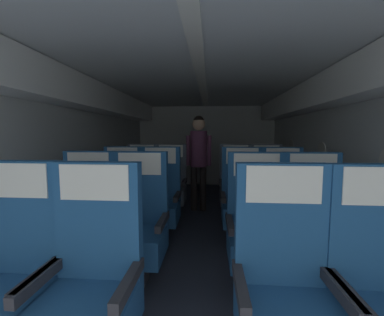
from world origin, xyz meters
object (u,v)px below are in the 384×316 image
Objects in this scene: seat_b_right_aisle at (314,231)px; seat_d_left_aisle at (170,186)px; seat_b_left_aisle at (138,227)px; seat_b_right_window at (257,230)px; seat_c_right_window at (242,202)px; seat_d_right_window at (236,187)px; seat_c_left_window at (121,200)px; seat_c_right_aisle at (283,203)px; seat_c_left_aisle at (159,200)px; seat_d_left_window at (141,185)px; flight_attendant at (199,153)px; seat_a_left_window at (9,281)px; seat_a_right_window at (285,294)px; seat_d_right_aisle at (267,187)px; seat_b_left_window at (86,225)px; seat_a_left_aisle at (90,287)px.

seat_b_right_aisle is 1.00× the size of seat_d_left_aisle.
seat_d_left_aisle is at bearing 90.02° from seat_b_left_aisle.
seat_b_right_aisle is 1.00× the size of seat_b_right_window.
seat_d_left_aisle is (-1.03, 0.86, 0.00)m from seat_c_right_window.
seat_d_left_aisle is 1.04m from seat_d_right_window.
seat_b_left_aisle is at bearing -61.14° from seat_c_left_window.
seat_c_right_aisle and seat_d_left_aisle have the same top height.
seat_b_left_aisle is at bearing -90.58° from seat_c_left_aisle.
flight_attendant is at bearing 17.90° from seat_d_left_window.
seat_a_right_window is at bearing -0.09° from seat_a_left_window.
seat_d_left_aisle is at bearing 131.21° from seat_b_right_aisle.
seat_c_left_window is 1.00× the size of seat_c_right_window.
seat_c_right_aisle is (2.00, 1.74, 0.00)m from seat_a_left_window.
seat_b_left_aisle and seat_d_right_aisle have the same top height.
seat_b_right_aisle is at bearing -41.09° from seat_d_left_window.
seat_b_left_window is 1.00× the size of seat_d_left_aisle.
seat_c_right_window is (1.52, 0.02, 0.00)m from seat_c_left_window.
seat_b_left_window is at bearing -105.62° from seat_d_left_aisle.
seat_c_left_window is (-1.51, 1.73, 0.00)m from seat_a_right_window.
seat_b_right_aisle is (0.50, 0.87, 0.00)m from seat_a_right_window.
seat_a_left_aisle is 2.05m from seat_c_right_window.
seat_d_right_aisle is (0.47, 1.75, 0.00)m from seat_b_right_window.
seat_b_right_window is at bearing 29.07° from seat_a_left_window.
seat_d_left_aisle is at bearing 90.02° from seat_a_left_aisle.
seat_b_left_window and seat_c_right_window have the same top height.
flight_attendant reaches higher than seat_d_left_aisle.
seat_b_right_window is 1.00× the size of seat_c_right_window.
seat_a_right_window is 1.00× the size of seat_d_right_window.
seat_a_left_window and seat_c_left_window have the same top height.
seat_c_right_window is 1.40m from flight_attendant.
seat_b_right_aisle is at bearing -89.38° from seat_c_right_aisle.
seat_d_right_window is (-0.49, 1.75, 0.00)m from seat_b_right_aisle.
seat_b_left_window is at bearing -156.51° from seat_c_right_aisle.
seat_a_left_window is at bearing 177.41° from seat_a_left_aisle.
seat_d_right_aisle is (1.52, 2.62, 0.00)m from seat_a_left_aisle.
seat_c_right_window is at bearing -39.81° from seat_d_left_aisle.
seat_d_right_window is at bearing 90.12° from seat_b_right_window.
seat_a_left_aisle and seat_b_right_aisle have the same top height.
seat_c_left_window is 1.00× the size of seat_c_right_aisle.
seat_b_right_aisle is at bearing 23.23° from seat_a_left_window.
seat_a_left_window and seat_a_left_aisle have the same top height.
seat_a_left_aisle is 1.03m from seat_a_right_window.
seat_c_left_window is at bearing -179.87° from seat_c_right_aisle.
seat_a_left_window is 1.00× the size of seat_a_left_aisle.
seat_d_left_window is (-1.51, 0.87, 0.00)m from seat_c_right_window.
seat_b_right_aisle is at bearing 0.05° from seat_b_left_window.
seat_a_left_window is 1.00× the size of seat_b_left_window.
seat_c_right_aisle is at bearing 61.76° from seat_b_right_window.
flight_attendant is at bearing 117.98° from seat_b_right_aisle.
seat_d_right_aisle is (2.00, 0.87, 0.00)m from seat_c_left_window.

